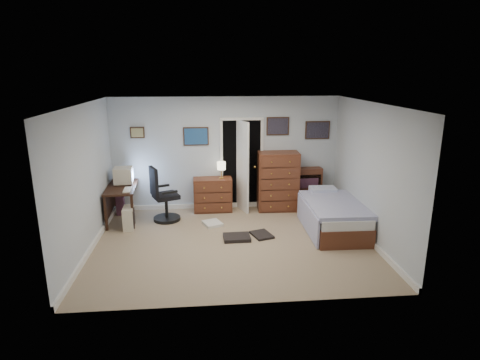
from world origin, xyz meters
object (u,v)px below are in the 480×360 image
object	(u,v)px
office_chair	(163,200)
tall_dresser	(278,181)
low_dresser	(213,195)
bed	(332,214)
computer_desk	(118,194)

from	to	relation	value
office_chair	tall_dresser	world-z (taller)	tall_dresser
office_chair	tall_dresser	distance (m)	2.55
low_dresser	bed	xyz separation A→B (m)	(2.30, -1.29, -0.07)
low_dresser	bed	size ratio (longest dim) A/B	0.43
bed	tall_dresser	bearing A→B (deg)	124.84
tall_dresser	bed	world-z (taller)	tall_dresser
office_chair	low_dresser	size ratio (longest dim) A/B	1.38
low_dresser	bed	bearing A→B (deg)	-30.55
computer_desk	office_chair	xyz separation A→B (m)	(0.94, -0.17, -0.11)
office_chair	bed	world-z (taller)	office_chair
office_chair	bed	distance (m)	3.43
office_chair	low_dresser	distance (m)	1.17
computer_desk	tall_dresser	distance (m)	3.44
computer_desk	office_chair	bearing A→B (deg)	-13.46
low_dresser	tall_dresser	bearing A→B (deg)	-2.15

